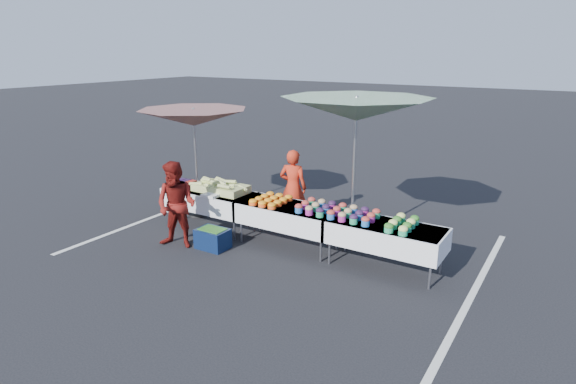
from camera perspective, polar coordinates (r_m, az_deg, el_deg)
The scene contains 17 objects.
ground at distance 8.68m, azimuth -0.00°, elevation -6.34°, with size 80.00×80.00×0.00m, color black.
stripe_left at distance 10.61m, azimuth -14.84°, elevation -2.55°, with size 0.10×5.00×0.00m, color silver.
stripe_right at distance 7.65m, azimuth 21.19°, elevation -10.86°, with size 0.10×5.00×0.00m, color silver.
table_left at distance 9.50m, azimuth -9.26°, elevation -0.77°, with size 1.86×0.81×0.75m.
table_center at distance 8.47m, azimuth -0.00°, elevation -2.70°, with size 1.86×0.81×0.75m.
table_right at distance 7.73m, azimuth 11.44°, elevation -4.99°, with size 1.86×0.81×0.75m.
berry_punnets at distance 9.87m, azimuth -12.66°, elevation 0.95°, with size 0.40×0.54×0.08m.
corn_pile at distance 9.31m, azimuth -8.05°, elevation 0.57°, with size 1.16×0.57×0.26m.
plastic_bags at distance 9.04m, azimuth -9.12°, elevation -0.39°, with size 0.30×0.25×0.05m, color white.
carrot_bowls at distance 8.57m, azimuth -2.02°, elevation -0.94°, with size 0.55×0.69×0.11m.
potato_cups at distance 7.95m, azimuth 5.82°, elevation -2.21°, with size 1.34×0.58×0.16m.
bean_baskets at distance 7.56m, azimuth 13.36°, elevation -3.68°, with size 0.36×0.68×0.15m.
vendor at distance 9.49m, azimuth 0.59°, elevation 0.55°, with size 0.55×0.36×1.52m, color red.
customer at distance 8.60m, azimuth -13.07°, elevation -1.53°, with size 0.75×0.58×1.54m, color maroon.
umbrella_left at distance 9.92m, azimuth -11.13°, elevation 8.56°, with size 2.61×2.61×2.26m.
umbrella_right at distance 8.24m, azimuth 8.09°, elevation 9.56°, with size 3.33×3.33×2.64m.
storage_bin at distance 8.60m, azimuth -8.91°, elevation -5.42°, with size 0.55×0.40×0.36m.
Camera 1 is at (4.23, -6.78, 3.39)m, focal length 30.00 mm.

